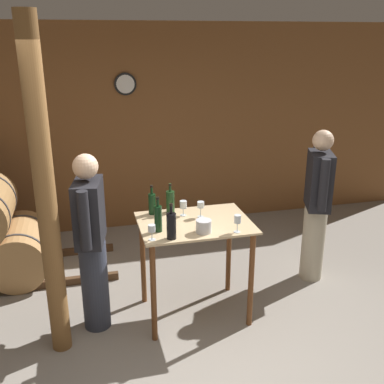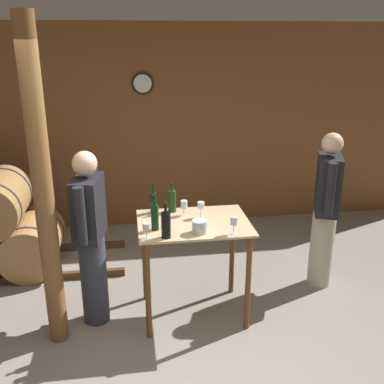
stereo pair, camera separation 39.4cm
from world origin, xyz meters
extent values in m
plane|color=gray|center=(0.00, 0.00, 0.00)|extent=(14.00, 14.00, 0.00)
cube|color=brown|center=(0.00, 2.99, 1.35)|extent=(8.40, 0.05, 2.70)
cylinder|color=black|center=(-0.10, 2.95, 1.94)|extent=(0.28, 0.03, 0.28)
cylinder|color=white|center=(-0.10, 2.94, 1.94)|extent=(0.23, 0.01, 0.23)
cylinder|color=#AD7F4C|center=(-1.44, 1.88, 0.30)|extent=(0.60, 0.89, 0.60)
cylinder|color=#38383D|center=(-1.44, 1.62, 0.30)|extent=(0.61, 0.03, 0.61)
cylinder|color=#38383D|center=(-1.44, 2.15, 0.30)|extent=(0.61, 0.03, 0.61)
cube|color=#D1B284|center=(0.23, 0.71, 0.93)|extent=(1.00, 0.74, 0.02)
cylinder|color=brown|center=(-0.21, 0.40, 0.46)|extent=(0.05, 0.05, 0.92)
cylinder|color=brown|center=(0.67, 0.40, 0.46)|extent=(0.05, 0.05, 0.92)
cylinder|color=brown|center=(-0.21, 1.02, 0.46)|extent=(0.05, 0.05, 0.92)
cylinder|color=brown|center=(0.67, 1.02, 0.46)|extent=(0.05, 0.05, 0.92)
cylinder|color=brown|center=(-1.00, 0.50, 1.35)|extent=(0.16, 0.16, 2.70)
cylinder|color=black|center=(-0.12, 0.59, 1.06)|extent=(0.07, 0.07, 0.23)
cylinder|color=black|center=(-0.12, 0.59, 1.21)|extent=(0.02, 0.02, 0.08)
cylinder|color=black|center=(-0.12, 0.59, 1.24)|extent=(0.03, 0.03, 0.02)
cylinder|color=black|center=(-0.11, 0.99, 1.04)|extent=(0.07, 0.07, 0.19)
cylinder|color=black|center=(-0.11, 0.99, 1.18)|extent=(0.02, 0.02, 0.09)
cylinder|color=black|center=(-0.11, 0.99, 1.22)|extent=(0.03, 0.03, 0.02)
cylinder|color=black|center=(-0.04, 0.42, 1.06)|extent=(0.08, 0.08, 0.22)
cylinder|color=black|center=(-0.04, 0.42, 1.21)|extent=(0.02, 0.02, 0.09)
cylinder|color=black|center=(-0.04, 0.42, 1.24)|extent=(0.03, 0.03, 0.02)
cylinder|color=#193819|center=(0.07, 0.99, 1.05)|extent=(0.08, 0.08, 0.21)
cylinder|color=#193819|center=(0.07, 0.99, 1.19)|extent=(0.02, 0.02, 0.08)
cylinder|color=black|center=(0.07, 0.99, 1.22)|extent=(0.03, 0.03, 0.02)
cylinder|color=silver|center=(-0.20, 0.43, 0.95)|extent=(0.06, 0.06, 0.00)
cylinder|color=silver|center=(-0.20, 0.43, 0.98)|extent=(0.01, 0.01, 0.07)
cylinder|color=silver|center=(-0.20, 0.43, 1.05)|extent=(0.06, 0.06, 0.06)
cylinder|color=silver|center=(0.17, 0.89, 0.95)|extent=(0.06, 0.06, 0.00)
cylinder|color=silver|center=(0.17, 0.89, 0.98)|extent=(0.01, 0.01, 0.07)
cylinder|color=silver|center=(0.17, 0.89, 1.05)|extent=(0.06, 0.06, 0.07)
cylinder|color=silver|center=(0.31, 0.81, 0.95)|extent=(0.06, 0.06, 0.00)
cylinder|color=silver|center=(0.31, 0.81, 0.99)|extent=(0.01, 0.01, 0.09)
cylinder|color=silver|center=(0.31, 0.81, 1.07)|extent=(0.06, 0.06, 0.06)
cylinder|color=silver|center=(0.52, 0.41, 0.95)|extent=(0.06, 0.06, 0.00)
cylinder|color=silver|center=(0.52, 0.41, 0.99)|extent=(0.01, 0.01, 0.08)
cylinder|color=silver|center=(0.52, 0.41, 1.07)|extent=(0.06, 0.06, 0.07)
cylinder|color=silver|center=(0.25, 0.48, 1.00)|extent=(0.13, 0.13, 0.11)
cylinder|color=#333847|center=(-0.68, 0.73, 0.42)|extent=(0.24, 0.24, 0.84)
cube|color=black|center=(-0.68, 0.73, 1.12)|extent=(0.29, 0.43, 0.55)
sphere|color=beige|center=(-0.68, 0.73, 1.52)|extent=(0.21, 0.21, 0.21)
cylinder|color=black|center=(-0.73, 0.49, 1.15)|extent=(0.09, 0.09, 0.50)
cylinder|color=black|center=(-0.64, 0.98, 1.15)|extent=(0.09, 0.09, 0.50)
cylinder|color=#B7AD93|center=(1.64, 1.05, 0.41)|extent=(0.24, 0.24, 0.82)
cube|color=black|center=(1.64, 1.05, 1.12)|extent=(0.34, 0.45, 0.59)
sphere|color=beige|center=(1.64, 1.05, 1.54)|extent=(0.21, 0.21, 0.21)
cylinder|color=black|center=(1.72, 1.28, 1.15)|extent=(0.09, 0.09, 0.53)
cylinder|color=black|center=(1.55, 0.81, 1.15)|extent=(0.09, 0.09, 0.53)
camera|label=1|loc=(-0.70, -2.88, 2.52)|focal=42.00mm
camera|label=2|loc=(-0.32, -2.95, 2.52)|focal=42.00mm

